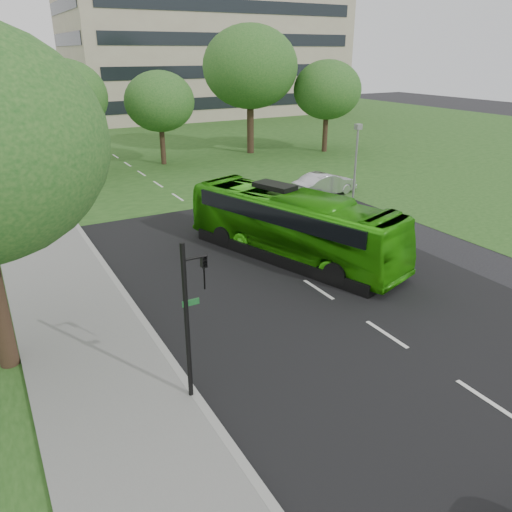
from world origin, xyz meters
The scene contains 11 objects.
ground centered at (0.00, 0.00, 0.00)m, with size 160.00×160.00×0.00m, color black.
street_surfaces centered at (-0.38, 22.75, 0.03)m, with size 120.00×120.00×0.15m.
office_building centered at (21.96, 61.96, 12.50)m, with size 40.10×20.10×25.00m.
tree_park_b centered at (-4.64, 28.99, 5.83)m, with size 6.59×6.59×8.64m.
tree_park_c centered at (2.80, 28.58, 5.20)m, with size 5.77×5.77×7.67m.
tree_park_d centered at (11.79, 29.42, 7.72)m, with size 8.62×8.62×11.40m.
tree_park_e centered at (18.42, 26.57, 5.71)m, with size 6.30×6.30×8.40m.
bus centered at (1.00, 5.57, 1.56)m, with size 2.63×11.23×3.13m, color #2C9E0D.
sedan centered at (8.92, 13.67, 0.76)m, with size 1.62×4.64×1.53m, color #B8B8BD.
traffic_light centered at (-7.05, -1.90, 2.76)m, with size 0.75×0.20×4.70m.
camera_pole centered at (10.02, 12.00, 3.12)m, with size 0.44×0.39×4.84m.
Camera 1 is at (-11.20, -12.78, 9.07)m, focal length 35.00 mm.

